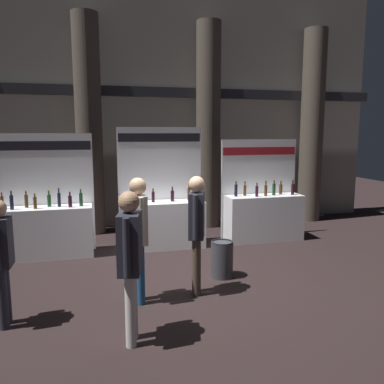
{
  "coord_description": "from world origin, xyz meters",
  "views": [
    {
      "loc": [
        -1.41,
        -5.94,
        2.47
      ],
      "look_at": [
        0.34,
        1.03,
        1.37
      ],
      "focal_mm": 36.64,
      "sensor_mm": 36.0,
      "label": 1
    }
  ],
  "objects": [
    {
      "name": "ground_plane",
      "position": [
        0.0,
        0.0,
        0.0
      ],
      "size": [
        25.5,
        25.5,
        0.0
      ],
      "primitive_type": "plane",
      "color": "black"
    },
    {
      "name": "visitor_5",
      "position": [
        -0.82,
        -0.48,
        1.09
      ],
      "size": [
        0.24,
        0.51,
        1.84
      ],
      "rotation": [
        0.0,
        0.0,
        4.78
      ],
      "color": "navy",
      "rests_on": "ground_plane"
    },
    {
      "name": "exhibitor_booth_2",
      "position": [
        2.34,
        2.24,
        0.61
      ],
      "size": [
        1.84,
        0.66,
        2.3
      ],
      "color": "white",
      "rests_on": "ground_plane"
    },
    {
      "name": "visitor_0",
      "position": [
        -2.58,
        -0.78,
        0.97
      ],
      "size": [
        0.26,
        0.49,
        1.65
      ],
      "rotation": [
        0.0,
        0.0,
        4.69
      ],
      "color": "#23232D",
      "rests_on": "ground_plane"
    },
    {
      "name": "exhibitor_booth_0",
      "position": [
        -2.41,
        2.13,
        0.61
      ],
      "size": [
        1.96,
        0.66,
        2.45
      ],
      "color": "white",
      "rests_on": "ground_plane"
    },
    {
      "name": "visitor_1",
      "position": [
        -1.04,
        -1.57,
        1.11
      ],
      "size": [
        0.34,
        0.62,
        1.81
      ],
      "rotation": [
        0.0,
        0.0,
        4.49
      ],
      "color": "silver",
      "rests_on": "ground_plane"
    },
    {
      "name": "exhibitor_booth_1",
      "position": [
        -0.01,
        2.21,
        0.63
      ],
      "size": [
        1.83,
        0.66,
        2.58
      ],
      "color": "white",
      "rests_on": "ground_plane"
    },
    {
      "name": "trash_bin",
      "position": [
        0.66,
        0.19,
        0.32
      ],
      "size": [
        0.38,
        0.38,
        0.63
      ],
      "color": "#38383D",
      "rests_on": "ground_plane"
    },
    {
      "name": "visitor_4",
      "position": [
        0.06,
        -0.39,
        1.08
      ],
      "size": [
        0.31,
        0.46,
        1.82
      ],
      "rotation": [
        0.0,
        0.0,
        4.37
      ],
      "color": "#47382D",
      "rests_on": "ground_plane"
    },
    {
      "name": "hall_colonnade",
      "position": [
        0.0,
        4.34,
        3.01
      ],
      "size": [
        12.75,
        1.08,
        6.32
      ],
      "color": "gray",
      "rests_on": "ground_plane"
    }
  ]
}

